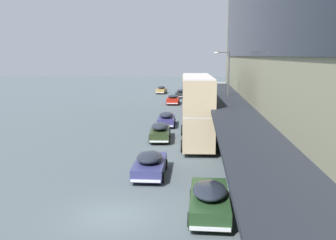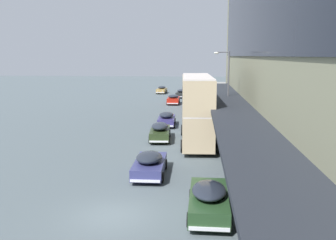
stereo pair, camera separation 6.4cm
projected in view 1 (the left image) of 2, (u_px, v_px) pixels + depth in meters
name	position (u px, v px, depth m)	size (l,w,h in m)	color
ground	(115.00, 216.00, 17.65)	(240.00, 240.00, 0.00)	#4A555A
transit_bus_kerbside_front	(199.00, 88.00, 65.13)	(2.93, 9.49, 3.20)	#40629F
transit_bus_kerbside_rear	(197.00, 97.00, 51.59)	(2.95, 10.48, 3.12)	#AA311A
transit_bus_kerbside_far	(197.00, 107.00, 31.76)	(2.96, 10.00, 5.81)	tan
sedan_far_back	(181.00, 93.00, 67.79)	(2.10, 5.10, 1.52)	black
sedan_second_near	(173.00, 99.00, 58.26)	(1.93, 4.36, 1.52)	#A41C10
sedan_lead_mid	(150.00, 164.00, 23.57)	(2.01, 4.68, 1.52)	navy
sedan_trailing_mid	(209.00, 199.00, 17.76)	(2.01, 4.96, 1.55)	#213D20
sedan_lead_near	(166.00, 119.00, 40.22)	(1.95, 4.40, 1.53)	navy
sedan_oncoming_rear	(161.00, 90.00, 74.85)	(1.99, 4.41, 1.48)	#9F7E3E
sedan_oncoming_front	(160.00, 131.00, 33.50)	(2.01, 4.87, 1.61)	#27351B
vw_van	(198.00, 116.00, 40.27)	(1.96, 4.57, 1.96)	silver
pedestrian_at_kerb	(242.00, 157.00, 23.64)	(0.59, 0.36, 1.86)	#202743
street_lamp	(227.00, 86.00, 35.66)	(1.50, 0.28, 7.75)	#4C4C51
fire_hydrant	(271.00, 230.00, 15.20)	(0.20, 0.40, 0.70)	red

